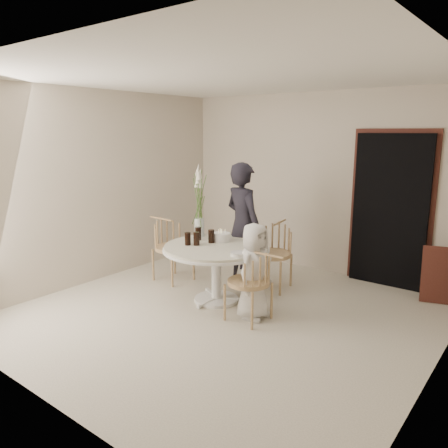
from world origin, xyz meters
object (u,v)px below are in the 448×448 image
Objects in this scene: chair_far at (276,245)px; chair_right at (257,277)px; boy at (254,271)px; flower_vase at (199,202)px; chair_left at (167,240)px; girl at (243,226)px; birthday_cake at (222,237)px; table at (216,254)px.

chair_right is at bearing -77.83° from chair_far.
chair_far is at bearing 16.99° from boy.
flower_vase is at bearing -148.14° from chair_far.
chair_left is 1.81m from boy.
boy reaches higher than chair_right.
chair_far is 0.52× the size of girl.
birthday_cake is (-0.74, 0.34, 0.22)m from boy.
boy is at bearing -131.23° from chair_right.
flower_vase is at bearing 70.06° from boy.
girl reaches higher than boy.
boy reaches higher than chair_far.
chair_left reaches higher than table.
birthday_cake is at bearing -115.61° from chair_right.
flower_vase is (-0.78, -0.69, 0.61)m from chair_far.
chair_left is 0.87m from flower_vase.
girl reaches higher than birthday_cake.
chair_right is 0.98m from birthday_cake.
chair_far is 3.98× the size of birthday_cake.
chair_left is (-1.87, 0.47, 0.04)m from chair_right.
boy is at bearing -80.85° from chair_far.
boy is at bearing -18.16° from flower_vase.
flower_vase reaches higher than chair_right.
girl is at bearing -135.29° from chair_right.
chair_left is 3.98× the size of birthday_cake.
flower_vase is at bearing -85.15° from chair_left.
chair_far is 0.92× the size of flower_vase.
chair_right is (0.76, -0.22, -0.08)m from table.
girl is at bearing 43.82° from flower_vase.
chair_far is at bearing 72.65° from table.
birthday_cake is 0.23× the size of flower_vase.
girl reaches higher than chair_far.
flower_vase reaches higher than birthday_cake.
chair_far is 0.84m from birthday_cake.
boy is (0.66, -0.13, -0.06)m from table.
boy is (-0.10, 0.10, 0.02)m from chair_right.
boy is 0.84m from birthday_cake.
table is 0.77× the size of girl.
chair_far is 1.26m from chair_right.
table is 0.71m from girl.
boy is at bearing -24.78° from birthday_cake.
chair_right is at bearing -27.44° from birthday_cake.
birthday_cake is at bearing -126.84° from chair_far.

